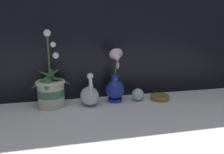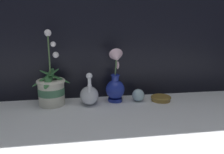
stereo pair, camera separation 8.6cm
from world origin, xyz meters
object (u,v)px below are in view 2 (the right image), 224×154
blue_vase (115,84)px  amber_dish (161,98)px  glass_sphere (138,95)px  swan_figurine (89,94)px  orchid_potted_plant (51,89)px

blue_vase → amber_dish: blue_vase is taller
blue_vase → glass_sphere: 0.15m
swan_figurine → blue_vase: size_ratio=0.61×
glass_sphere → amber_dish: (0.13, -0.01, -0.02)m
orchid_potted_plant → blue_vase: 0.36m
glass_sphere → amber_dish: 0.14m
blue_vase → orchid_potted_plant: bearing=179.3°
blue_vase → amber_dish: size_ratio=2.66×
swan_figurine → blue_vase: blue_vase is taller
orchid_potted_plant → amber_dish: orchid_potted_plant is taller
swan_figurine → blue_vase: (0.15, 0.01, 0.05)m
swan_figurine → glass_sphere: 0.29m
orchid_potted_plant → swan_figurine: orchid_potted_plant is taller
orchid_potted_plant → glass_sphere: orchid_potted_plant is taller
glass_sphere → blue_vase: bearing=175.2°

